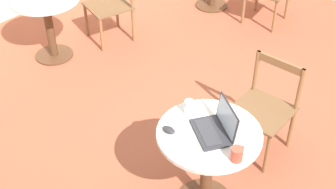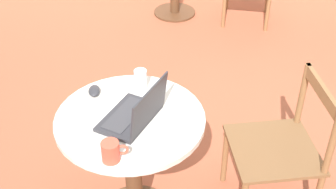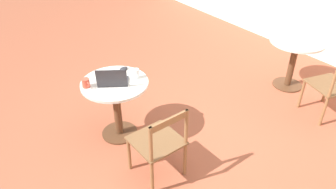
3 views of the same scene
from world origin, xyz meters
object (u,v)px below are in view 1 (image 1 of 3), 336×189
(chair_far_right, at_px, (112,5))
(mug, at_px, (237,154))
(drinking_glass, at_px, (189,107))
(laptop, at_px, (216,127))
(cafe_table_near, at_px, (208,152))
(chair_near_right, at_px, (264,108))
(mouse, at_px, (169,130))
(cafe_table_far, at_px, (47,13))

(chair_far_right, height_order, mug, chair_far_right)
(chair_far_right, xyz_separation_m, drinking_glass, (-1.19, -2.08, 0.36))
(laptop, xyz_separation_m, mug, (-0.12, -0.25, 0.00))
(cafe_table_near, relative_size, chair_near_right, 0.90)
(drinking_glass, bearing_deg, mouse, -175.75)
(chair_near_right, distance_m, mug, 1.01)
(cafe_table_near, height_order, mug, mug)
(cafe_table_near, relative_size, mouse, 7.40)
(cafe_table_near, relative_size, laptop, 1.87)
(cafe_table_far, bearing_deg, drinking_glass, -101.35)
(chair_far_right, relative_size, drinking_glass, 7.44)
(cafe_table_near, relative_size, chair_far_right, 0.90)
(cafe_table_near, relative_size, cafe_table_far, 1.00)
(chair_far_right, height_order, mouse, chair_far_right)
(mouse, height_order, drinking_glass, drinking_glass)
(cafe_table_far, xyz_separation_m, mug, (-0.62, -2.82, 0.24))
(cafe_table_near, height_order, chair_far_right, chair_far_right)
(mouse, relative_size, drinking_glass, 0.90)
(mouse, distance_m, drinking_glass, 0.25)
(laptop, distance_m, mouse, 0.32)
(chair_far_right, xyz_separation_m, laptop, (-1.23, -2.35, 0.35))
(chair_near_right, relative_size, mouse, 8.27)
(mouse, bearing_deg, mug, -80.42)
(cafe_table_far, relative_size, mug, 6.16)
(mug, distance_m, drinking_glass, 0.55)
(cafe_table_near, height_order, mouse, mouse)
(cafe_table_far, relative_size, mouse, 7.40)
(laptop, relative_size, mouse, 3.95)
(chair_far_right, height_order, drinking_glass, drinking_glass)
(cafe_table_far, height_order, chair_far_right, chair_far_right)
(cafe_table_near, bearing_deg, mouse, 128.64)
(mug, bearing_deg, drinking_glass, 73.04)
(cafe_table_near, distance_m, cafe_table_far, 2.59)
(chair_far_right, bearing_deg, mug, -117.37)
(laptop, height_order, mouse, laptop)
(chair_near_right, height_order, mouse, chair_near_right)
(cafe_table_near, height_order, chair_near_right, chair_near_right)
(mug, relative_size, drinking_glass, 1.08)
(chair_near_right, height_order, laptop, laptop)
(cafe_table_far, distance_m, mouse, 2.43)
(mug, xyz_separation_m, drinking_glass, (0.16, 0.52, 0.01))
(drinking_glass, bearing_deg, cafe_table_near, -106.09)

